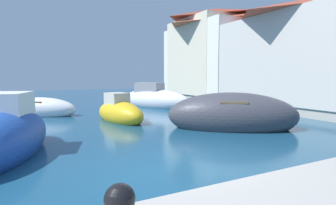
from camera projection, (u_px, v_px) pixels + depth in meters
ground at (166, 173)px, 6.08m from camera, size 80.00×80.00×0.00m
quay_promenade at (308, 144)px, 7.70m from camera, size 44.00×32.00×0.50m
moored_boat_0 at (154, 100)px, 19.14m from camera, size 4.24×5.86×2.05m
moored_boat_2 at (120, 113)px, 13.12m from camera, size 2.04×3.80×1.62m
moored_boat_4 at (232, 116)px, 11.21m from camera, size 5.53×4.80×1.93m
moored_boat_5 at (5, 137)px, 7.40m from camera, size 3.07×5.05×2.06m
moored_boat_6 at (40, 109)px, 14.89m from camera, size 4.15×3.43×1.29m
waterfront_building_main at (302, 51)px, 17.38m from camera, size 6.56×9.50×6.44m
waterfront_building_annex at (213, 51)px, 25.60m from camera, size 6.60×7.13×7.87m
waterfront_building_far at (215, 54)px, 25.33m from camera, size 6.55×9.51×7.26m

